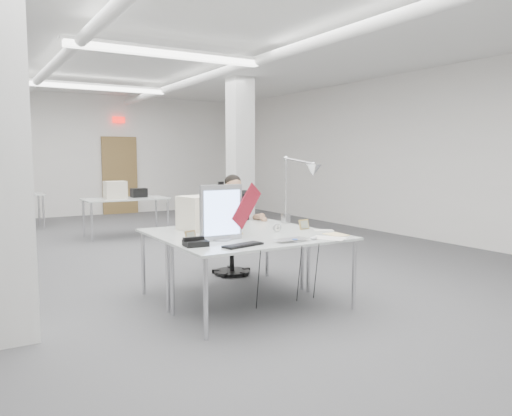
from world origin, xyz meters
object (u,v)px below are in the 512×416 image
(office_chair, at_px, (232,233))
(desk_phone, at_px, (196,243))
(desk_main, at_px, (265,240))
(monitor, at_px, (221,212))
(seated_person, at_px, (233,208))
(architect_lamp, at_px, (298,186))
(beige_monitor, at_px, (200,213))
(bankers_lamp, at_px, (234,218))
(laptop, at_px, (295,241))

(office_chair, height_order, desk_phone, office_chair)
(desk_main, bearing_deg, monitor, 156.64)
(desk_phone, bearing_deg, monitor, 31.21)
(seated_person, xyz_separation_m, architect_lamp, (0.36, -0.94, 0.33))
(office_chair, distance_m, architect_lamp, 1.25)
(desk_main, distance_m, beige_monitor, 0.99)
(desk_main, xyz_separation_m, bankers_lamp, (-0.13, 0.42, 0.19))
(desk_phone, relative_size, architect_lamp, 0.22)
(beige_monitor, relative_size, architect_lamp, 0.42)
(monitor, distance_m, laptop, 0.78)
(laptop, distance_m, bankers_lamp, 0.79)
(laptop, xyz_separation_m, beige_monitor, (-0.44, 1.22, 0.18))
(desk_main, distance_m, laptop, 0.34)
(seated_person, distance_m, laptop, 1.91)
(seated_person, height_order, monitor, seated_person)
(desk_phone, distance_m, beige_monitor, 1.04)
(bankers_lamp, bearing_deg, office_chair, 68.12)
(office_chair, distance_m, desk_phone, 2.05)
(desk_phone, xyz_separation_m, architect_lamp, (1.60, 0.62, 0.45))
(desk_main, xyz_separation_m, seated_person, (0.49, 1.57, 0.16))
(laptop, xyz_separation_m, bankers_lamp, (-0.28, 0.72, 0.16))
(monitor, height_order, laptop, monitor)
(beige_monitor, bearing_deg, architect_lamp, -25.40)
(office_chair, xyz_separation_m, architect_lamp, (0.36, -0.99, 0.67))
(bankers_lamp, bearing_deg, monitor, -133.18)
(seated_person, height_order, architect_lamp, architect_lamp)
(seated_person, distance_m, architect_lamp, 1.06)
(architect_lamp, bearing_deg, beige_monitor, 165.59)
(laptop, relative_size, desk_phone, 1.65)
(bankers_lamp, relative_size, architect_lamp, 0.36)
(office_chair, distance_m, monitor, 1.77)
(desk_main, distance_m, desk_phone, 0.75)
(seated_person, xyz_separation_m, laptop, (-0.34, -1.88, -0.13))
(laptop, relative_size, beige_monitor, 0.86)
(laptop, distance_m, beige_monitor, 1.31)
(office_chair, xyz_separation_m, laptop, (-0.34, -1.93, 0.21))
(office_chair, distance_m, bankers_lamp, 1.40)
(desk_phone, bearing_deg, seated_person, 57.35)
(desk_main, height_order, monitor, monitor)
(desk_phone, bearing_deg, architect_lamp, 27.04)
(beige_monitor, bearing_deg, desk_main, -83.58)
(desk_main, relative_size, office_chair, 1.61)
(laptop, height_order, desk_phone, desk_phone)
(seated_person, bearing_deg, beige_monitor, -141.94)
(laptop, bearing_deg, bankers_lamp, 108.48)
(office_chair, distance_m, laptop, 1.97)
(bankers_lamp, distance_m, beige_monitor, 0.53)
(desk_main, xyz_separation_m, monitor, (-0.40, 0.17, 0.29))
(desk_main, height_order, beige_monitor, beige_monitor)
(desk_main, xyz_separation_m, architect_lamp, (0.85, 0.63, 0.49))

